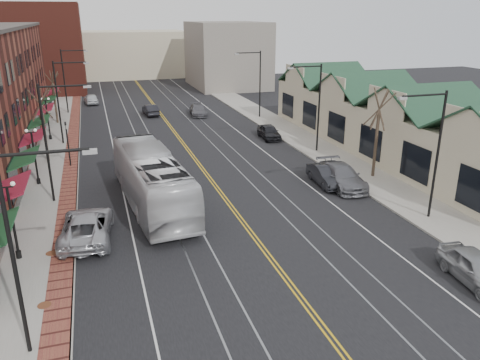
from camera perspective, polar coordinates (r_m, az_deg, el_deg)
ground at (r=22.18m, az=7.71°, el=-14.48°), size 160.00×160.00×0.00m
sidewalk_left at (r=38.68m, az=-22.12°, el=-0.39°), size 4.00×120.00×0.15m
sidewalk_right at (r=43.47m, az=11.06°, el=2.85°), size 4.00×120.00×0.15m
building_right at (r=46.02m, az=17.89°, el=6.06°), size 8.00×36.00×4.60m
backdrop_left at (r=86.99m, az=-23.36°, el=14.58°), size 14.00×18.00×14.00m
backdrop_mid at (r=102.11m, az=-13.24°, el=14.74°), size 22.00×14.00×9.00m
backdrop_right at (r=84.99m, az=-1.61°, el=15.01°), size 12.00×16.00×11.00m
streetlight_l_0 at (r=18.26m, az=-24.93°, el=-6.06°), size 3.33×0.25×8.00m
streetlight_l_1 at (r=33.41m, az=-21.99°, el=5.51°), size 3.33×0.25×8.00m
streetlight_l_2 at (r=49.11m, az=-20.89°, el=9.78°), size 3.33×0.25×8.00m
streetlight_l_3 at (r=64.95m, az=-20.31°, el=11.98°), size 3.33×0.25×8.00m
streetlight_r_0 at (r=30.49m, az=22.47°, el=4.19°), size 3.33×0.25×8.00m
streetlight_r_1 at (r=43.64m, az=9.13°, el=9.72°), size 3.33×0.25×8.00m
streetlight_r_2 at (r=58.24m, az=2.04°, el=12.40°), size 3.33×0.25×8.00m
lamppost_l_1 at (r=26.90m, az=-25.94°, el=-4.68°), size 0.84×0.28×4.27m
lamppost_l_2 at (r=38.14m, az=-23.72°, el=2.49°), size 0.84×0.28×4.27m
lamppost_l_3 at (r=51.69m, az=-22.36°, el=6.84°), size 0.84×0.28×4.27m
tree_left_near at (r=43.60m, az=-22.87°, el=6.39°), size 1.78×1.37×6.48m
tree_left_far at (r=59.33m, az=-21.70°, el=9.47°), size 1.66×1.28×6.02m
tree_right_mid at (r=37.83m, az=16.37°, el=5.68°), size 1.90×1.46×6.93m
manhole_mid at (r=23.18m, az=-22.74°, el=-13.88°), size 0.60×0.60×0.02m
manhole_far at (r=27.52m, az=-22.00°, el=-8.27°), size 0.60×0.60×0.02m
traffic_signal at (r=41.76m, az=-20.28°, el=4.53°), size 0.18×0.15×3.80m
transit_bus at (r=31.92m, az=-10.72°, el=0.08°), size 4.26×13.65×3.74m
parked_suv at (r=28.44m, az=-18.18°, el=-5.36°), size 3.29×6.17×1.65m
parked_car_a at (r=25.64m, az=26.88°, el=-9.59°), size 2.25×4.69×1.54m
parked_car_b at (r=36.20m, az=10.44°, el=0.56°), size 1.83×4.55×1.47m
parked_car_c at (r=35.99m, az=12.30°, el=0.46°), size 2.67×5.80×1.64m
parked_car_d at (r=49.05m, az=3.56°, el=5.88°), size 1.98×4.37×1.45m
distant_car_left at (r=61.65m, az=-10.85°, el=8.39°), size 1.82×4.34×1.40m
distant_car_right at (r=60.74m, az=-5.13°, el=8.49°), size 2.40×4.91×1.38m
distant_car_far at (r=71.66m, az=-17.70°, el=9.41°), size 2.19×4.54×1.49m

